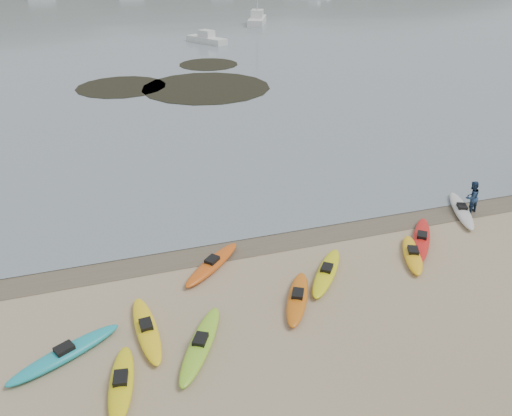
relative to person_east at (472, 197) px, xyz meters
name	(u,v)px	position (x,y,z in m)	size (l,w,h in m)	color
ground	(256,238)	(-10.52, 0.80, -0.81)	(600.00, 600.00, 0.00)	tan
wet_sand	(258,241)	(-10.52, 0.50, -0.81)	(60.00, 60.00, 0.00)	brown
kayaks	(265,290)	(-11.40, -3.04, -0.64)	(22.52, 9.46, 0.34)	yellow
person_east	(472,197)	(0.00, 0.00, 0.00)	(0.79, 0.61, 1.62)	navy
kelp_mats	(184,83)	(-8.60, 29.08, -0.78)	(17.02, 18.22, 0.04)	black
moored_boats	(134,16)	(-8.86, 74.84, -0.28)	(100.83, 68.04, 1.16)	silver
far_hills	(205,19)	(28.86, 194.77, -16.74)	(550.00, 135.00, 80.00)	#384235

